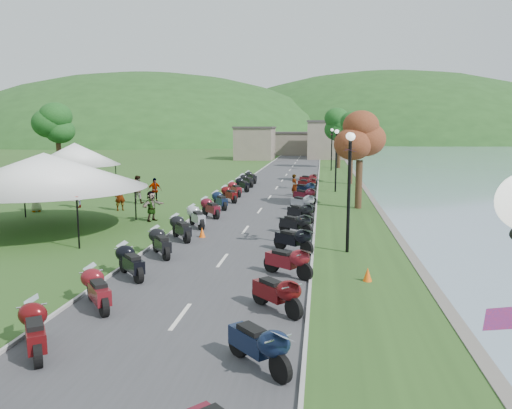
{
  "coord_description": "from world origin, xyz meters",
  "views": [
    {
      "loc": [
        3.85,
        -2.97,
        5.3
      ],
      "look_at": [
        0.51,
        22.35,
        1.3
      ],
      "focal_mm": 35.0,
      "sensor_mm": 36.0,
      "label": 1
    }
  ],
  "objects_px": {
    "vendor_tent_main": "(46,192)",
    "pedestrian_a": "(121,210)",
    "pedestrian_c": "(79,208)",
    "pedestrian_b": "(138,203)"
  },
  "relations": [
    {
      "from": "pedestrian_b",
      "to": "pedestrian_c",
      "type": "distance_m",
      "value": 3.95
    },
    {
      "from": "pedestrian_c",
      "to": "pedestrian_a",
      "type": "bearing_deg",
      "value": 55.76
    },
    {
      "from": "pedestrian_a",
      "to": "pedestrian_b",
      "type": "relative_size",
      "value": 0.95
    },
    {
      "from": "pedestrian_b",
      "to": "pedestrian_c",
      "type": "relative_size",
      "value": 1.12
    },
    {
      "from": "pedestrian_b",
      "to": "pedestrian_c",
      "type": "height_order",
      "value": "pedestrian_b"
    },
    {
      "from": "pedestrian_a",
      "to": "pedestrian_c",
      "type": "distance_m",
      "value": 3.29
    },
    {
      "from": "vendor_tent_main",
      "to": "pedestrian_a",
      "type": "height_order",
      "value": "vendor_tent_main"
    },
    {
      "from": "vendor_tent_main",
      "to": "pedestrian_a",
      "type": "distance_m",
      "value": 6.84
    },
    {
      "from": "pedestrian_a",
      "to": "vendor_tent_main",
      "type": "bearing_deg",
      "value": -140.1
    },
    {
      "from": "pedestrian_b",
      "to": "pedestrian_a",
      "type": "bearing_deg",
      "value": 91.88
    }
  ]
}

